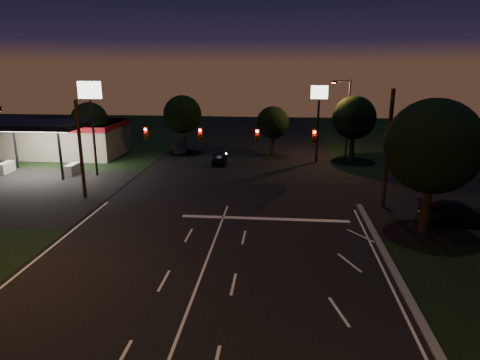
# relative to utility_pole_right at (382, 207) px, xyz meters

# --- Properties ---
(ground) EXTENTS (140.00, 140.00, 0.00)m
(ground) POSITION_rel_utility_pole_right_xyz_m (-12.00, -15.00, 0.00)
(ground) COLOR black
(ground) RESTS_ON ground
(cross_street_left) EXTENTS (20.00, 16.00, 0.02)m
(cross_street_left) POSITION_rel_utility_pole_right_xyz_m (-32.00, 1.00, 0.00)
(cross_street_left) COLOR black
(cross_street_left) RESTS_ON ground
(stop_bar) EXTENTS (12.00, 0.50, 0.01)m
(stop_bar) POSITION_rel_utility_pole_right_xyz_m (-9.00, -3.50, 0.01)
(stop_bar) COLOR silver
(stop_bar) RESTS_ON ground
(utility_pole_right) EXTENTS (0.30, 0.30, 9.00)m
(utility_pole_right) POSITION_rel_utility_pole_right_xyz_m (0.00, 0.00, 0.00)
(utility_pole_right) COLOR black
(utility_pole_right) RESTS_ON ground
(utility_pole_left) EXTENTS (0.28, 0.28, 8.00)m
(utility_pole_left) POSITION_rel_utility_pole_right_xyz_m (-24.00, 0.00, 0.00)
(utility_pole_left) COLOR black
(utility_pole_left) RESTS_ON ground
(signal_span) EXTENTS (24.00, 0.40, 1.56)m
(signal_span) POSITION_rel_utility_pole_right_xyz_m (-12.00, -0.04, 5.50)
(signal_span) COLOR black
(signal_span) RESTS_ON ground
(gas_station) EXTENTS (14.20, 16.10, 5.25)m
(gas_station) POSITION_rel_utility_pole_right_xyz_m (-33.86, 15.39, 2.38)
(gas_station) COLOR gray
(gas_station) RESTS_ON ground
(pole_sign_left_near) EXTENTS (2.20, 0.30, 9.10)m
(pole_sign_left_near) POSITION_rel_utility_pole_right_xyz_m (-26.00, 7.00, 6.98)
(pole_sign_left_near) COLOR black
(pole_sign_left_near) RESTS_ON ground
(pole_sign_right) EXTENTS (1.80, 0.30, 8.40)m
(pole_sign_right) POSITION_rel_utility_pole_right_xyz_m (-4.00, 15.00, 6.24)
(pole_sign_right) COLOR black
(pole_sign_right) RESTS_ON ground
(street_light_right_far) EXTENTS (2.20, 0.35, 9.00)m
(street_light_right_far) POSITION_rel_utility_pole_right_xyz_m (-0.76, 17.00, 5.24)
(street_light_right_far) COLOR black
(street_light_right_far) RESTS_ON ground
(tree_right_near) EXTENTS (6.00, 6.00, 8.76)m
(tree_right_near) POSITION_rel_utility_pole_right_xyz_m (1.53, -4.83, 5.68)
(tree_right_near) COLOR black
(tree_right_near) RESTS_ON ground
(tree_far_a) EXTENTS (4.20, 4.20, 6.42)m
(tree_far_a) POSITION_rel_utility_pole_right_xyz_m (-29.98, 15.12, 4.26)
(tree_far_a) COLOR black
(tree_far_a) RESTS_ON ground
(tree_far_b) EXTENTS (4.60, 4.60, 6.98)m
(tree_far_b) POSITION_rel_utility_pole_right_xyz_m (-19.98, 19.13, 4.61)
(tree_far_b) COLOR black
(tree_far_b) RESTS_ON ground
(tree_far_c) EXTENTS (3.80, 3.80, 5.86)m
(tree_far_c) POSITION_rel_utility_pole_right_xyz_m (-8.98, 18.10, 3.90)
(tree_far_c) COLOR black
(tree_far_c) RESTS_ON ground
(tree_far_d) EXTENTS (4.80, 4.80, 7.30)m
(tree_far_d) POSITION_rel_utility_pole_right_xyz_m (0.02, 16.13, 4.83)
(tree_far_d) COLOR black
(tree_far_d) RESTS_ON ground
(tree_far_e) EXTENTS (4.00, 4.00, 6.18)m
(tree_far_e) POSITION_rel_utility_pole_right_xyz_m (8.02, 14.11, 4.11)
(tree_far_e) COLOR black
(tree_far_e) RESTS_ON ground
(car_oncoming_a) EXTENTS (1.91, 4.12, 1.37)m
(car_oncoming_a) POSITION_rel_utility_pole_right_xyz_m (-14.67, 13.25, 0.68)
(car_oncoming_a) COLOR black
(car_oncoming_a) RESTS_ON ground
(car_oncoming_b) EXTENTS (2.41, 4.60, 1.44)m
(car_oncoming_b) POSITION_rel_utility_pole_right_xyz_m (-20.26, 18.37, 0.72)
(car_oncoming_b) COLOR black
(car_oncoming_b) RESTS_ON ground
(car_cross) EXTENTS (5.54, 2.67, 1.55)m
(car_cross) POSITION_rel_utility_pole_right_xyz_m (4.41, -3.18, 0.78)
(car_cross) COLOR black
(car_cross) RESTS_ON ground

